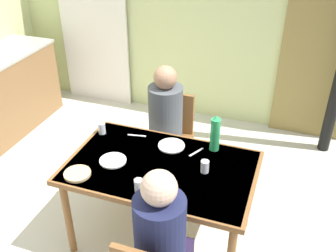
{
  "coord_description": "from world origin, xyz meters",
  "views": [
    {
      "loc": [
        1.21,
        -2.06,
        2.47
      ],
      "look_at": [
        0.41,
        0.22,
        0.99
      ],
      "focal_mm": 41.91,
      "sensor_mm": 36.0,
      "label": 1
    }
  ],
  "objects_px": {
    "chair_far_diner": "(170,133)",
    "person_near_diner": "(161,232)",
    "water_bottle_green_near": "(215,134)",
    "person_far_diner": "(165,114)",
    "dining_table": "(161,174)"
  },
  "relations": [
    {
      "from": "dining_table",
      "to": "water_bottle_green_near",
      "type": "distance_m",
      "value": 0.5
    },
    {
      "from": "person_near_diner",
      "to": "person_far_diner",
      "type": "bearing_deg",
      "value": 108.82
    },
    {
      "from": "dining_table",
      "to": "person_near_diner",
      "type": "height_order",
      "value": "person_near_diner"
    },
    {
      "from": "chair_far_diner",
      "to": "water_bottle_green_near",
      "type": "height_order",
      "value": "water_bottle_green_near"
    },
    {
      "from": "dining_table",
      "to": "water_bottle_green_near",
      "type": "xyz_separation_m",
      "value": [
        0.31,
        0.33,
        0.22
      ]
    },
    {
      "from": "person_near_diner",
      "to": "person_far_diner",
      "type": "xyz_separation_m",
      "value": [
        -0.44,
        1.29,
        0.0
      ]
    },
    {
      "from": "person_near_diner",
      "to": "water_bottle_green_near",
      "type": "distance_m",
      "value": 0.98
    },
    {
      "from": "dining_table",
      "to": "person_near_diner",
      "type": "xyz_separation_m",
      "value": [
        0.24,
        -0.64,
        0.12
      ]
    },
    {
      "from": "chair_far_diner",
      "to": "dining_table",
      "type": "bearing_deg",
      "value": 104.55
    },
    {
      "from": "chair_far_diner",
      "to": "water_bottle_green_near",
      "type": "distance_m",
      "value": 0.78
    },
    {
      "from": "person_near_diner",
      "to": "person_far_diner",
      "type": "height_order",
      "value": "same"
    },
    {
      "from": "dining_table",
      "to": "person_far_diner",
      "type": "relative_size",
      "value": 1.78
    },
    {
      "from": "chair_far_diner",
      "to": "person_near_diner",
      "type": "height_order",
      "value": "person_near_diner"
    },
    {
      "from": "dining_table",
      "to": "person_near_diner",
      "type": "relative_size",
      "value": 1.78
    },
    {
      "from": "chair_far_diner",
      "to": "person_near_diner",
      "type": "bearing_deg",
      "value": 107.13
    }
  ]
}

